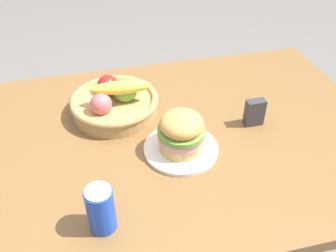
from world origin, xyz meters
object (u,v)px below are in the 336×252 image
object	(u,v)px
fruit_basket	(115,101)
soda_can	(101,209)
sandwich	(181,131)
plate	(181,149)
napkin_holder	(254,112)

from	to	relation	value
fruit_basket	soda_can	bearing A→B (deg)	-100.97
sandwich	fruit_basket	bearing A→B (deg)	125.11
plate	soda_can	xyz separation A→B (m)	(-0.25, -0.21, 0.06)
sandwich	fruit_basket	xyz separation A→B (m)	(-0.16, 0.23, -0.03)
plate	fruit_basket	size ratio (longest dim) A/B	0.76
plate	sandwich	world-z (taller)	sandwich
sandwich	napkin_holder	world-z (taller)	sandwich
soda_can	fruit_basket	bearing A→B (deg)	79.03
plate	soda_can	bearing A→B (deg)	-139.30
sandwich	napkin_holder	distance (m)	0.27
soda_can	sandwich	bearing A→B (deg)	40.70
plate	sandwich	size ratio (longest dim) A/B	1.60
plate	fruit_basket	distance (m)	0.29
soda_can	napkin_holder	bearing A→B (deg)	29.20
plate	napkin_holder	size ratio (longest dim) A/B	2.45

